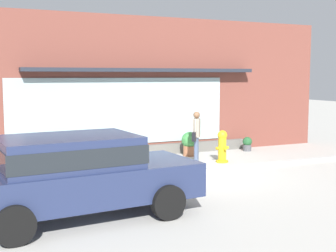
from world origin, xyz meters
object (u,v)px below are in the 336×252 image
Objects in this scene: potted_plant_window_left at (65,155)px; fire_hydrant at (222,146)px; parked_car_navy at (76,171)px; potted_plant_near_hydrant at (247,144)px; pedestrian_with_handbag at (196,133)px; potted_plant_window_right at (190,143)px; potted_plant_low_front at (94,151)px.

fire_hydrant is at bearing -16.92° from potted_plant_window_left.
fire_hydrant is at bearing 29.99° from parked_car_navy.
potted_plant_window_left is at bearing 76.46° from parked_car_navy.
potted_plant_near_hydrant is at bearing 37.33° from fire_hydrant.
potted_plant_near_hydrant is (6.49, 0.09, -0.07)m from potted_plant_window_left.
potted_plant_window_left is at bearing -65.58° from pedestrian_with_handbag.
potted_plant_window_right is 3.29m from potted_plant_low_front.
potted_plant_window_left reaches higher than potted_plant_near_hydrant.
potted_plant_window_right is 1.60× the size of potted_plant_near_hydrant.
potted_plant_near_hydrant is at bearing 30.86° from parked_car_navy.
potted_plant_near_hydrant is at bearing 0.78° from potted_plant_window_left.
potted_plant_window_right is (0.31, 1.04, -0.46)m from pedestrian_with_handbag.
potted_plant_low_front is 0.89m from potted_plant_window_left.
parked_car_navy is at bearing -134.44° from potted_plant_window_right.
potted_plant_window_right is at bearing 0.87° from potted_plant_window_left.
parked_car_navy is at bearing -10.46° from pedestrian_with_handbag.
potted_plant_window_right is at bearing -179.38° from potted_plant_near_hydrant.
potted_plant_low_front is (-2.98, 0.99, -0.49)m from pedestrian_with_handbag.
potted_plant_near_hydrant is (2.32, 0.03, -0.18)m from potted_plant_window_right.
potted_plant_window_left is 1.34× the size of potted_plant_near_hydrant.
fire_hydrant is 4.77m from potted_plant_window_left.
fire_hydrant is 1.98× the size of potted_plant_near_hydrant.
potted_plant_low_front is (-3.67, 1.40, -0.11)m from fire_hydrant.
fire_hydrant is at bearing 98.47° from pedestrian_with_handbag.
pedestrian_with_handbag is at bearing -14.26° from potted_plant_window_left.
potted_plant_window_right is at bearing 0.93° from potted_plant_low_front.
potted_plant_window_right is (-0.38, 1.45, -0.08)m from fire_hydrant.
fire_hydrant reaches higher than potted_plant_near_hydrant.
pedestrian_with_handbag is 1.94× the size of potted_plant_window_right.
parked_car_navy is (-5.39, -3.66, 0.38)m from fire_hydrant.
potted_plant_window_right is at bearing 104.83° from fire_hydrant.
potted_plant_window_left is (-3.86, 0.98, -0.57)m from pedestrian_with_handbag.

